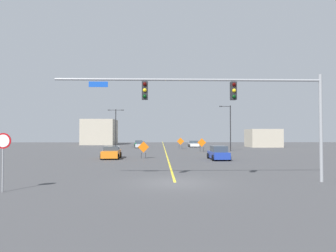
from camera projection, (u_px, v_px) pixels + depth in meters
The scene contains 16 objects.
ground at pixel (175, 183), 16.60m from camera, with size 154.64×154.64×0.00m, color #444447.
road_centre_stripe at pixel (164, 147), 59.53m from camera, with size 0.16×85.91×0.01m.
traffic_signal_assembly at pixel (227, 98), 16.81m from camera, with size 15.62×0.44×6.33m.
stop_sign at pixel (3, 150), 13.93m from camera, with size 0.76×0.07×2.85m.
street_lamp_far_left at pixel (230, 126), 46.43m from camera, with size 1.88×0.24×7.38m.
street_lamp_mid_left at pixel (116, 125), 53.49m from camera, with size 2.97×0.24×7.36m.
construction_sign_median_near at pixel (143, 148), 32.70m from camera, with size 1.26×0.21×1.94m.
construction_sign_right_lane at pixel (181, 142), 53.02m from camera, with size 1.34×0.06×2.09m.
construction_sign_median_far at pixel (202, 143), 45.08m from camera, with size 1.38×0.11×2.11m.
car_orange_mid at pixel (111, 153), 32.74m from camera, with size 2.20×4.19×1.40m.
car_white_approaching at pixel (194, 144), 61.14m from camera, with size 2.16×3.90×1.33m.
car_green_near at pixel (139, 143), 65.09m from camera, with size 2.17×4.38×1.30m.
car_blue_passing at pixel (218, 153), 31.17m from camera, with size 1.98×4.01×1.51m.
car_silver_far at pixel (140, 145), 57.58m from camera, with size 1.99×4.28×1.31m.
roadside_building_east at pixel (263, 138), 61.04m from camera, with size 6.44×5.68×3.78m.
roadside_building_west at pixel (100, 132), 74.83m from camera, with size 8.11×8.68×6.46m.
Camera 1 is at (-0.87, -16.67, 2.82)m, focal length 30.80 mm.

